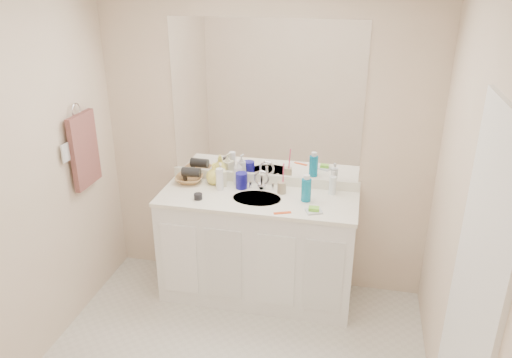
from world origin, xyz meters
name	(u,v)px	position (x,y,z in m)	size (l,w,h in m)	color
wall_back	(265,146)	(0.00, 1.30, 1.20)	(2.60, 0.02, 2.40)	beige
wall_left	(11,200)	(-1.30, 0.00, 1.20)	(0.02, 2.60, 2.40)	beige
wall_right	(468,249)	(1.30, 0.00, 1.20)	(0.02, 2.60, 2.40)	beige
vanity_cabinet	(257,249)	(0.00, 1.02, 0.42)	(1.50, 0.55, 0.85)	white
countertop	(257,199)	(0.00, 1.02, 0.86)	(1.52, 0.57, 0.03)	white
backsplash	(264,179)	(0.00, 1.29, 0.92)	(1.52, 0.03, 0.08)	white
sink_basin	(257,200)	(0.00, 1.00, 0.87)	(0.37, 0.37, 0.02)	beige
faucet	(262,182)	(0.00, 1.18, 0.94)	(0.02, 0.02, 0.11)	silver
mirror	(265,101)	(0.00, 1.29, 1.56)	(1.48, 0.01, 1.20)	white
blue_mug	(242,181)	(-0.16, 1.16, 0.94)	(0.09, 0.09, 0.13)	navy
tan_cup	(282,188)	(0.17, 1.14, 0.93)	(0.07, 0.07, 0.09)	tan
toothbrush	(283,175)	(0.18, 1.14, 1.03)	(0.01, 0.01, 0.20)	#EB3D67
mouthwash_bottle	(306,190)	(0.37, 1.04, 0.97)	(0.07, 0.07, 0.17)	#0D779E
clear_pump_bottle	(333,185)	(0.55, 1.20, 0.95)	(0.05, 0.05, 0.15)	white
soap_dish	(314,211)	(0.45, 0.87, 0.89)	(0.11, 0.09, 0.01)	silver
green_soap	(314,209)	(0.45, 0.87, 0.90)	(0.07, 0.05, 0.03)	#7CDC35
orange_comb	(282,213)	(0.23, 0.80, 0.88)	(0.13, 0.03, 0.01)	#E04917
dark_jar	(198,196)	(-0.43, 0.89, 0.90)	(0.06, 0.06, 0.04)	black
extra_white_bottle	(220,179)	(-0.32, 1.10, 0.97)	(0.05, 0.05, 0.18)	white
soap_bottle_white	(238,172)	(-0.20, 1.23, 0.98)	(0.08, 0.08, 0.21)	silver
soap_bottle_cream	(220,174)	(-0.33, 1.18, 0.97)	(0.08, 0.09, 0.19)	#F3EEC6
soap_bottle_yellow	(214,173)	(-0.39, 1.20, 0.97)	(0.14, 0.14, 0.17)	#F9ED60
wicker_basket	(189,179)	(-0.60, 1.18, 0.91)	(0.22, 0.22, 0.05)	#A47442
hair_dryer	(191,172)	(-0.58, 1.18, 0.97)	(0.07, 0.07, 0.15)	black
towel_ring	(76,110)	(-1.27, 0.77, 1.55)	(0.11, 0.11, 0.01)	silver
hand_towel	(84,150)	(-1.25, 0.77, 1.25)	(0.04, 0.32, 0.55)	brown
switch_plate	(65,153)	(-1.27, 0.57, 1.30)	(0.01, 0.09, 0.13)	silver
door	(469,319)	(1.29, -0.30, 1.00)	(0.02, 0.82, 2.00)	white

